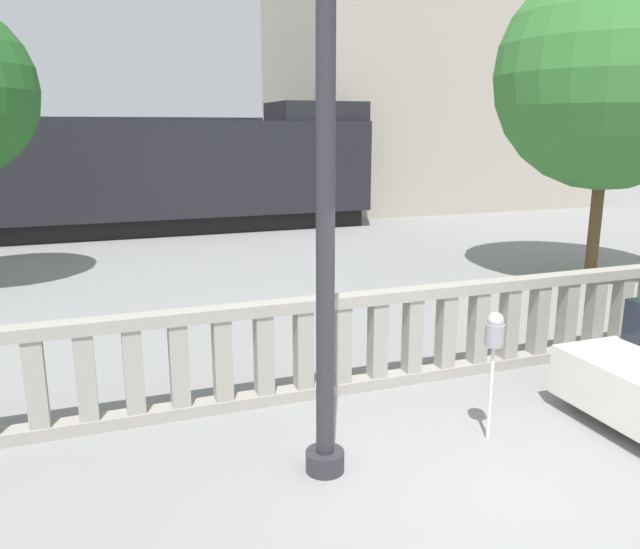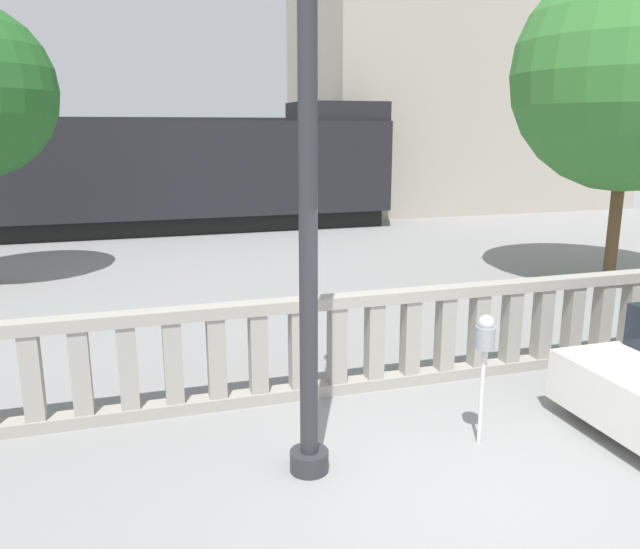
% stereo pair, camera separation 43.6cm
% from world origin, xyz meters
% --- Properties ---
extents(ground_plane, '(160.00, 160.00, 0.00)m').
position_xyz_m(ground_plane, '(0.00, 0.00, 0.00)').
color(ground_plane, gray).
extents(balustrade, '(17.37, 0.24, 1.23)m').
position_xyz_m(balustrade, '(0.00, 2.59, 0.62)').
color(balustrade, '#9E998E').
rests_on(balustrade, ground).
extents(lamppost, '(0.37, 0.37, 6.29)m').
position_xyz_m(lamppost, '(-1.31, 0.97, 3.09)').
color(lamppost, '#2D2D33').
rests_on(lamppost, ground).
extents(parking_meter, '(0.19, 0.19, 1.38)m').
position_xyz_m(parking_meter, '(0.52, 0.96, 1.12)').
color(parking_meter, silver).
rests_on(parking_meter, ground).
extents(train_near, '(18.56, 2.90, 3.97)m').
position_xyz_m(train_near, '(-3.78, 15.82, 1.78)').
color(train_near, black).
rests_on(train_near, ground).
extents(train_far, '(23.89, 2.66, 4.28)m').
position_xyz_m(train_far, '(-1.12, 31.09, 1.93)').
color(train_far, black).
rests_on(train_far, ground).
extents(building_block, '(12.36, 7.42, 13.79)m').
position_xyz_m(building_block, '(10.36, 19.68, 6.90)').
color(building_block, '#ADA393').
rests_on(building_block, ground).
extents(tree_right, '(4.56, 4.56, 6.47)m').
position_xyz_m(tree_right, '(6.75, 6.21, 4.18)').
color(tree_right, brown).
rests_on(tree_right, ground).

